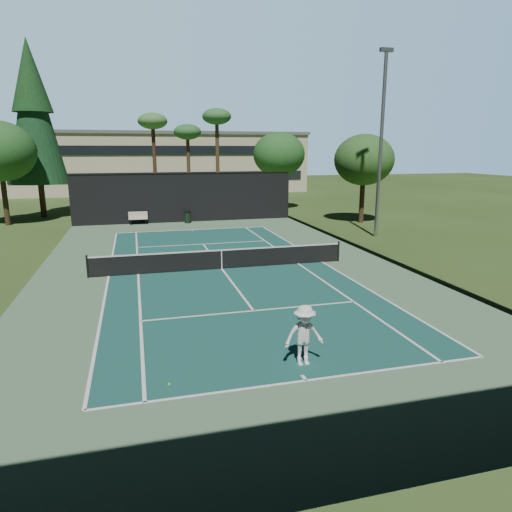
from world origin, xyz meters
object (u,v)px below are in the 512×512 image
(tennis_net, at_px, (222,258))
(park_bench, at_px, (138,218))
(player, at_px, (304,335))
(tennis_ball_c, at_px, (205,252))
(tennis_ball_b, at_px, (164,269))
(tennis_ball_d, at_px, (152,262))
(trash_bin, at_px, (188,217))
(tennis_ball_a, at_px, (169,384))

(tennis_net, height_order, park_bench, tennis_net)
(player, xyz_separation_m, tennis_ball_c, (-0.51, 14.95, -0.84))
(tennis_ball_b, xyz_separation_m, park_bench, (-1.05, 15.03, 0.52))
(tennis_ball_b, bearing_deg, tennis_ball_c, 51.78)
(tennis_ball_c, height_order, park_bench, park_bench)
(tennis_ball_d, relative_size, park_bench, 0.04)
(tennis_ball_c, xyz_separation_m, tennis_ball_d, (-3.13, -1.64, -0.00))
(tennis_ball_b, distance_m, trash_bin, 14.96)
(park_bench, bearing_deg, tennis_net, -76.08)
(player, xyz_separation_m, tennis_ball_a, (-3.76, -0.24, -0.84))
(player, height_order, trash_bin, player)
(tennis_net, relative_size, player, 7.36)
(tennis_net, relative_size, tennis_ball_b, 214.57)
(player, height_order, park_bench, player)
(tennis_ball_b, bearing_deg, park_bench, 93.98)
(tennis_ball_c, bearing_deg, park_bench, 107.35)
(tennis_ball_c, xyz_separation_m, trash_bin, (0.28, 11.35, 0.44))
(tennis_ball_b, xyz_separation_m, tennis_ball_c, (2.61, 3.32, 0.01))
(tennis_ball_b, relative_size, park_bench, 0.04)
(tennis_ball_d, xyz_separation_m, trash_bin, (3.41, 13.00, 0.45))
(trash_bin, bearing_deg, tennis_ball_b, -101.16)
(tennis_ball_d, bearing_deg, tennis_ball_a, -90.52)
(player, distance_m, tennis_ball_b, 12.07)
(player, relative_size, tennis_ball_a, 24.31)
(tennis_net, bearing_deg, player, -88.57)
(tennis_ball_d, bearing_deg, tennis_ball_c, 27.72)
(tennis_ball_a, distance_m, trash_bin, 26.78)
(player, relative_size, tennis_ball_b, 29.15)
(player, distance_m, trash_bin, 26.30)
(tennis_ball_d, bearing_deg, tennis_ball_b, -72.83)
(tennis_ball_c, bearing_deg, trash_bin, 88.57)
(tennis_net, distance_m, tennis_ball_d, 4.14)
(player, relative_size, tennis_ball_d, 26.85)
(tennis_ball_d, distance_m, trash_bin, 13.44)
(tennis_ball_b, relative_size, tennis_ball_c, 0.83)
(park_bench, bearing_deg, tennis_ball_a, -89.13)
(tennis_ball_b, height_order, trash_bin, trash_bin)
(tennis_ball_b, distance_m, park_bench, 15.08)
(tennis_net, xyz_separation_m, park_bench, (-3.89, 15.71, -0.01))
(player, distance_m, tennis_ball_c, 14.98)
(park_bench, height_order, trash_bin, park_bench)
(player, bearing_deg, park_bench, 99.08)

